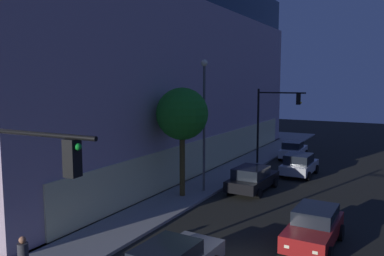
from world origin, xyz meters
The scene contains 9 objects.
modern_building centered at (14.93, 20.47, 8.09)m, with size 37.83×25.03×16.34m.
traffic_light_near_corner centered at (-6.65, 4.19, 4.30)m, with size 0.42×4.95×6.21m.
traffic_light_far_corner centered at (18.69, 4.52, 4.41)m, with size 0.51×3.97×6.36m.
street_lamp_sidewalk centered at (8.74, 5.88, 5.35)m, with size 0.44×0.44×8.33m.
sidewalk_tree centered at (7.14, 6.56, 5.15)m, with size 3.16×3.16×6.62m.
car_red centered at (3.71, -2.01, 0.86)m, with size 4.41×2.12×1.66m.
car_black centered at (10.68, 3.32, 0.82)m, with size 4.81×2.38×1.61m.
car_silver centered at (16.30, 1.60, 0.86)m, with size 4.23×2.29×1.68m.
car_white centered at (22.43, 3.60, 0.84)m, with size 4.33×2.08×1.66m.
Camera 1 is at (-13.10, -5.14, 7.12)m, focal length 36.54 mm.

